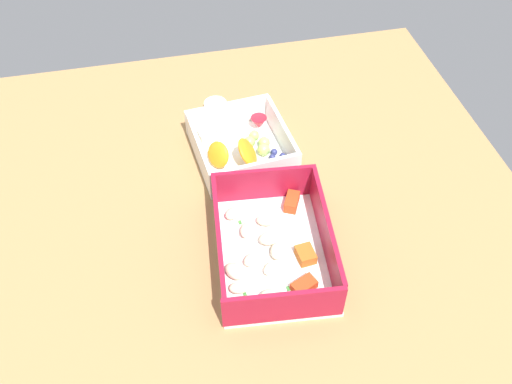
% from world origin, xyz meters
% --- Properties ---
extents(table_surface, '(0.80, 0.80, 0.02)m').
position_xyz_m(table_surface, '(0.00, 0.00, 0.01)').
color(table_surface, '#9E7547').
rests_on(table_surface, ground).
extents(pasta_container, '(0.22, 0.16, 0.06)m').
position_xyz_m(pasta_container, '(0.08, 0.01, 0.04)').
color(pasta_container, white).
rests_on(pasta_container, table_surface).
extents(fruit_bowl, '(0.16, 0.15, 0.05)m').
position_xyz_m(fruit_bowl, '(-0.11, 0.01, 0.04)').
color(fruit_bowl, white).
rests_on(fruit_bowl, table_surface).
extents(paper_cup_liner, '(0.04, 0.04, 0.02)m').
position_xyz_m(paper_cup_liner, '(-0.22, -0.01, 0.03)').
color(paper_cup_liner, white).
rests_on(paper_cup_liner, table_surface).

